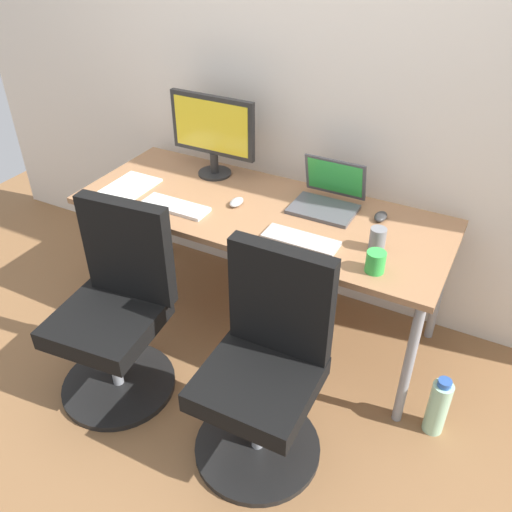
# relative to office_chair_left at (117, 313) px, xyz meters

# --- Properties ---
(ground_plane) EXTENTS (5.28, 5.28, 0.00)m
(ground_plane) POSITION_rel_office_chair_left_xyz_m (0.37, 0.69, -0.42)
(ground_plane) COLOR brown
(back_wall) EXTENTS (4.40, 0.04, 2.60)m
(back_wall) POSITION_rel_office_chair_left_xyz_m (0.37, 1.13, 0.88)
(back_wall) COLOR silver
(back_wall) RESTS_ON ground
(desk) EXTENTS (1.83, 0.72, 0.71)m
(desk) POSITION_rel_office_chair_left_xyz_m (0.37, 0.69, 0.23)
(desk) COLOR #996B47
(desk) RESTS_ON ground
(office_chair_left) EXTENTS (0.54, 0.54, 0.94)m
(office_chair_left) POSITION_rel_office_chair_left_xyz_m (0.00, 0.00, 0.00)
(office_chair_left) COLOR black
(office_chair_left) RESTS_ON ground
(office_chair_right) EXTENTS (0.54, 0.54, 0.94)m
(office_chair_right) POSITION_rel_office_chair_left_xyz_m (0.75, 0.00, 0.00)
(office_chair_right) COLOR black
(office_chair_right) RESTS_ON ground
(water_bottle_on_floor) EXTENTS (0.09, 0.09, 0.31)m
(water_bottle_on_floor) POSITION_rel_office_chair_left_xyz_m (1.40, 0.40, -0.28)
(water_bottle_on_floor) COLOR #A5D8B2
(water_bottle_on_floor) RESTS_ON ground
(desktop_monitor) EXTENTS (0.48, 0.18, 0.43)m
(desktop_monitor) POSITION_rel_office_chair_left_xyz_m (-0.02, 0.91, 0.54)
(desktop_monitor) COLOR #262626
(desktop_monitor) RESTS_ON desk
(open_laptop) EXTENTS (0.31, 0.28, 0.22)m
(open_laptop) POSITION_rel_office_chair_left_xyz_m (0.65, 0.87, 0.34)
(open_laptop) COLOR #4C4C51
(open_laptop) RESTS_ON desk
(keyboard_by_monitor) EXTENTS (0.34, 0.12, 0.02)m
(keyboard_by_monitor) POSITION_rel_office_chair_left_xyz_m (0.00, 0.50, 0.30)
(keyboard_by_monitor) COLOR silver
(keyboard_by_monitor) RESTS_ON desk
(keyboard_by_laptop) EXTENTS (0.34, 0.12, 0.02)m
(keyboard_by_laptop) POSITION_rel_office_chair_left_xyz_m (0.66, 0.51, 0.30)
(keyboard_by_laptop) COLOR #B7B7B7
(keyboard_by_laptop) RESTS_ON desk
(mouse_by_monitor) EXTENTS (0.06, 0.10, 0.03)m
(mouse_by_monitor) POSITION_rel_office_chair_left_xyz_m (0.25, 0.67, 0.31)
(mouse_by_monitor) COLOR #B7B7B7
(mouse_by_monitor) RESTS_ON desk
(mouse_by_laptop) EXTENTS (0.06, 0.10, 0.03)m
(mouse_by_laptop) POSITION_rel_office_chair_left_xyz_m (0.92, 0.86, 0.31)
(mouse_by_laptop) COLOR #2D2D2D
(mouse_by_laptop) RESTS_ON desk
(coffee_mug) EXTENTS (0.08, 0.08, 0.09)m
(coffee_mug) POSITION_rel_office_chair_left_xyz_m (1.02, 0.45, 0.34)
(coffee_mug) COLOR green
(coffee_mug) RESTS_ON desk
(pen_cup) EXTENTS (0.07, 0.07, 0.10)m
(pen_cup) POSITION_rel_office_chair_left_xyz_m (0.98, 0.61, 0.34)
(pen_cup) COLOR slate
(pen_cup) RESTS_ON desk
(paper_pile) EXTENTS (0.21, 0.30, 0.01)m
(paper_pile) POSITION_rel_office_chair_left_xyz_m (-0.33, 0.56, 0.30)
(paper_pile) COLOR white
(paper_pile) RESTS_ON desk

